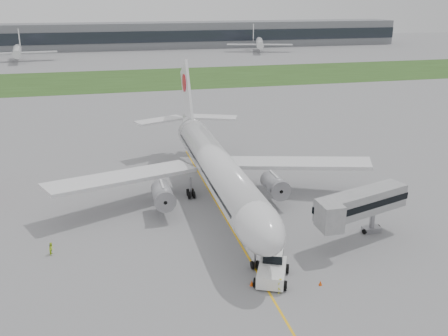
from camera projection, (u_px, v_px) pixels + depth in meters
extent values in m
plane|color=gray|center=(223.00, 214.00, 68.92)|extent=(600.00, 600.00, 0.00)
cube|color=#2C481B|center=(144.00, 79.00, 178.96)|extent=(600.00, 50.00, 0.02)
cube|color=slate|center=(125.00, 36.00, 277.54)|extent=(320.00, 22.00, 14.00)
cube|color=#21262E|center=(126.00, 37.00, 267.45)|extent=(320.00, 0.60, 6.00)
cylinder|color=silver|center=(216.00, 166.00, 70.75)|extent=(5.00, 38.00, 5.00)
ellipsoid|color=silver|center=(257.00, 224.00, 52.86)|extent=(5.00, 11.00, 5.00)
cube|color=black|center=(260.00, 221.00, 51.65)|extent=(3.20, 1.54, 1.14)
cone|color=silver|center=(189.00, 124.00, 90.66)|extent=(5.00, 10.53, 6.16)
cube|color=silver|center=(123.00, 177.00, 70.04)|extent=(22.13, 13.52, 1.70)
cube|color=silver|center=(296.00, 163.00, 75.91)|extent=(22.13, 13.52, 1.70)
cylinder|color=gray|center=(163.00, 195.00, 67.50)|extent=(2.70, 5.20, 2.70)
cylinder|color=gray|center=(275.00, 185.00, 71.11)|extent=(2.70, 5.20, 2.70)
cube|color=silver|center=(187.00, 95.00, 90.36)|extent=(0.45, 10.90, 12.76)
cylinder|color=red|center=(186.00, 83.00, 90.62)|extent=(0.60, 3.20, 3.20)
cube|color=silver|center=(160.00, 120.00, 91.69)|extent=(9.54, 6.34, 0.35)
cube|color=silver|center=(213.00, 117.00, 93.95)|extent=(9.54, 6.34, 0.35)
cylinder|color=gray|center=(255.00, 256.00, 54.65)|extent=(0.24, 0.24, 3.10)
cylinder|color=black|center=(191.00, 194.00, 74.43)|extent=(1.40, 1.10, 1.10)
cylinder|color=black|center=(232.00, 190.00, 75.88)|extent=(1.40, 1.10, 1.10)
cube|color=white|center=(272.00, 272.00, 52.68)|extent=(4.64, 5.77, 1.35)
cube|color=white|center=(273.00, 257.00, 53.57)|extent=(2.58, 2.47, 1.12)
cube|color=black|center=(273.00, 256.00, 53.55)|extent=(2.66, 2.55, 0.96)
cylinder|color=black|center=(259.00, 266.00, 54.64)|extent=(0.77, 1.08, 1.01)
cylinder|color=black|center=(287.00, 269.00, 54.12)|extent=(0.77, 1.08, 1.01)
cylinder|color=black|center=(255.00, 283.00, 51.51)|extent=(0.77, 1.08, 1.01)
cylinder|color=black|center=(285.00, 286.00, 50.99)|extent=(0.77, 1.08, 1.01)
cube|color=#A4A4A7|center=(362.00, 202.00, 60.35)|extent=(13.29, 6.67, 2.80)
cube|color=black|center=(362.00, 202.00, 60.35)|extent=(13.49, 6.82, 0.84)
cube|color=#A4A4A7|center=(330.00, 216.00, 56.59)|extent=(2.43, 3.17, 3.17)
cylinder|color=gray|center=(372.00, 219.00, 63.12)|extent=(0.65, 0.65, 3.54)
cube|color=gray|center=(371.00, 229.00, 63.60)|extent=(2.53, 1.93, 0.65)
cylinder|color=black|center=(365.00, 232.00, 63.00)|extent=(0.47, 0.71, 0.65)
cylinder|color=black|center=(378.00, 227.00, 64.20)|extent=(0.47, 0.71, 0.65)
cone|color=#E64D0C|center=(252.00, 283.00, 51.80)|extent=(0.45, 0.45, 0.62)
cone|color=#E64D0C|center=(320.00, 283.00, 51.89)|extent=(0.38, 0.38, 0.52)
imported|color=yellow|center=(280.00, 286.00, 50.34)|extent=(0.73, 0.67, 1.67)
imported|color=#C4F028|center=(52.00, 248.00, 57.95)|extent=(0.72, 0.84, 1.50)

